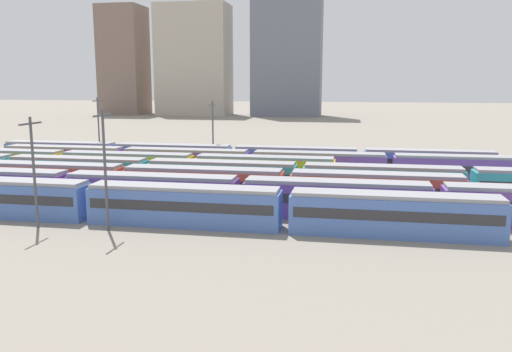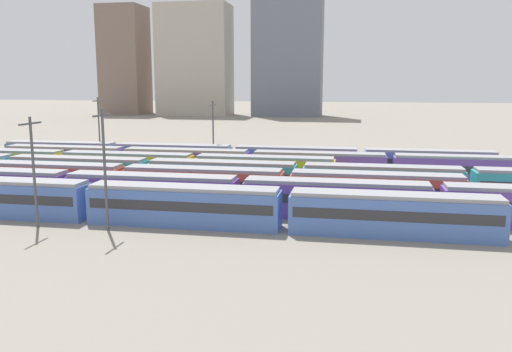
% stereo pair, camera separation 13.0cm
% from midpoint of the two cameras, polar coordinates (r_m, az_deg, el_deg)
% --- Properties ---
extents(ground_plane, '(600.00, 600.00, 0.00)m').
position_cam_midpoint_polar(ground_plane, '(75.17, -23.59, -0.78)').
color(ground_plane, gray).
extents(train_track_0, '(74.70, 3.06, 3.75)m').
position_cam_midpoint_polar(train_track_0, '(52.85, -17.55, -2.61)').
color(train_track_0, '#4C70BC').
rests_on(train_track_0, ground_plane).
extents(train_track_1, '(74.70, 3.06, 3.75)m').
position_cam_midpoint_polar(train_track_1, '(52.96, -1.59, -2.10)').
color(train_track_1, '#6B429E').
rests_on(train_track_1, ground_plane).
extents(train_track_2, '(74.70, 3.06, 3.75)m').
position_cam_midpoint_polar(train_track_2, '(62.48, -14.04, -0.52)').
color(train_track_2, '#BC4C38').
rests_on(train_track_2, ground_plane).
extents(train_track_3, '(112.50, 3.06, 3.75)m').
position_cam_midpoint_polar(train_track_3, '(62.31, 4.83, -0.28)').
color(train_track_3, teal).
rests_on(train_track_3, ground_plane).
extents(train_track_4, '(55.80, 3.06, 3.75)m').
position_cam_midpoint_polar(train_track_4, '(73.53, -13.67, 1.07)').
color(train_track_4, yellow).
rests_on(train_track_4, ground_plane).
extents(train_track_5, '(74.70, 3.06, 3.75)m').
position_cam_midpoint_polar(train_track_5, '(73.60, -0.49, 1.36)').
color(train_track_5, '#6B429E').
rests_on(train_track_5, ground_plane).
extents(train_track_6, '(74.70, 3.06, 3.75)m').
position_cam_midpoint_polar(train_track_6, '(79.41, -2.44, 2.00)').
color(train_track_6, '#4C70BC').
rests_on(train_track_6, ground_plane).
extents(catenary_pole_0, '(0.24, 3.20, 10.90)m').
position_cam_midpoint_polar(catenary_pole_0, '(48.16, -16.02, 1.24)').
color(catenary_pole_0, '#4C4C51').
rests_on(catenary_pole_0, ground_plane).
extents(catenary_pole_1, '(0.24, 3.20, 10.76)m').
position_cam_midpoint_polar(catenary_pole_1, '(89.89, -16.61, 5.13)').
color(catenary_pole_1, '#4C4C51').
rests_on(catenary_pole_1, ground_plane).
extents(catenary_pole_2, '(0.24, 3.20, 10.13)m').
position_cam_midpoint_polar(catenary_pole_2, '(51.19, -22.91, 0.89)').
color(catenary_pole_2, '#4C4C51').
rests_on(catenary_pole_2, ground_plane).
extents(catenary_pole_3, '(0.24, 3.20, 10.28)m').
position_cam_midpoint_polar(catenary_pole_3, '(82.59, -4.62, 4.94)').
color(catenary_pole_3, '#4C4C51').
rests_on(catenary_pole_3, ground_plane).
extents(distant_building_0, '(16.86, 16.37, 43.67)m').
position_cam_midpoint_polar(distant_building_0, '(227.84, -14.02, 12.03)').
color(distant_building_0, '#7A665B').
rests_on(distant_building_0, ground_plane).
extents(distant_building_1, '(28.34, 16.62, 43.46)m').
position_cam_midpoint_polar(distant_building_1, '(217.24, -6.62, 12.34)').
color(distant_building_1, '#B2A899').
rests_on(distant_building_1, ground_plane).
extents(distant_building_2, '(26.53, 15.03, 53.41)m').
position_cam_midpoint_polar(distant_building_2, '(209.64, 3.50, 13.83)').
color(distant_building_2, slate).
rests_on(distant_building_2, ground_plane).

